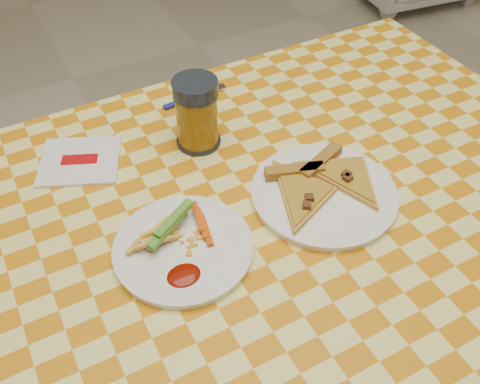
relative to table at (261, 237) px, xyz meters
name	(u,v)px	position (x,y,z in m)	size (l,w,h in m)	color
table	(261,237)	(0.00, 0.00, 0.00)	(1.28, 0.88, 0.76)	silver
plate_left	(183,249)	(-0.16, -0.02, 0.08)	(0.22, 0.22, 0.01)	white
plate_right	(324,194)	(0.11, -0.02, 0.08)	(0.25, 0.25, 0.01)	white
fries_veggies	(174,238)	(-0.16, -0.01, 0.10)	(0.16, 0.15, 0.04)	#F7B94E
pizza_slices	(321,182)	(0.11, -0.01, 0.09)	(0.28, 0.24, 0.02)	gold
drink_glass	(197,114)	(-0.02, 0.21, 0.14)	(0.09, 0.09, 0.14)	black
napkin	(80,161)	(-0.24, 0.27, 0.08)	(0.18, 0.18, 0.01)	white
fork	(196,96)	(0.04, 0.35, 0.08)	(0.15, 0.03, 0.01)	#162198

